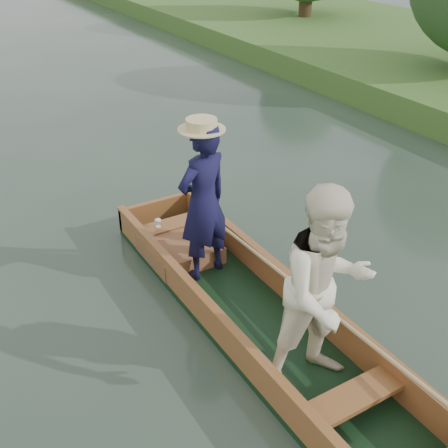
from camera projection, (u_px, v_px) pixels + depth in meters
ground at (252, 321)px, 6.23m from camera, size 120.00×120.00×0.00m
punt at (266, 272)px, 5.68m from camera, size 1.12×5.00×2.10m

